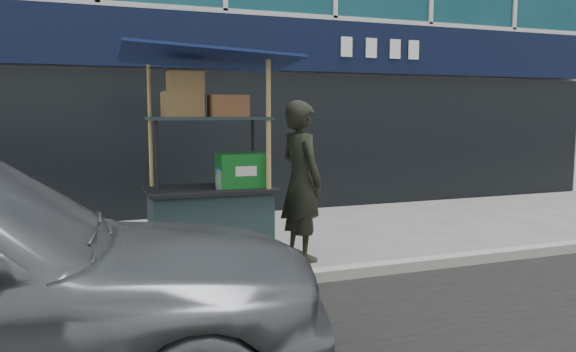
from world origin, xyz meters
name	(u,v)px	position (x,y,z in m)	size (l,w,h in m)	color
ground	(319,275)	(0.00, 0.00, 0.00)	(80.00, 80.00, 0.00)	slate
curb	(327,274)	(0.00, -0.20, 0.06)	(80.00, 0.18, 0.12)	#9A9991
vendor_cart	(211,196)	(-1.05, 0.53, 0.84)	(1.81, 1.31, 2.41)	#1B2B2F
vendor_man	(301,181)	(0.07, 0.69, 0.94)	(0.68, 0.45, 1.88)	black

